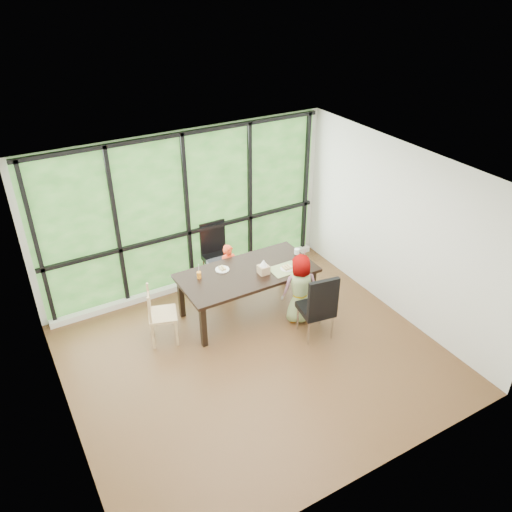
# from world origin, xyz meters

# --- Properties ---
(ground) EXTENTS (5.00, 5.00, 0.00)m
(ground) POSITION_xyz_m (0.00, 0.00, 0.00)
(ground) COLOR black
(ground) RESTS_ON ground
(back_wall) EXTENTS (5.00, 0.00, 5.00)m
(back_wall) POSITION_xyz_m (0.00, 2.25, 1.35)
(back_wall) COLOR silver
(back_wall) RESTS_ON ground
(foliage_backdrop) EXTENTS (4.80, 0.02, 2.65)m
(foliage_backdrop) POSITION_xyz_m (0.00, 2.23, 1.35)
(foliage_backdrop) COLOR #254E1C
(foliage_backdrop) RESTS_ON back_wall
(window_mullions) EXTENTS (4.80, 0.06, 2.65)m
(window_mullions) POSITION_xyz_m (0.00, 2.19, 1.35)
(window_mullions) COLOR black
(window_mullions) RESTS_ON back_wall
(window_sill) EXTENTS (4.80, 0.12, 0.10)m
(window_sill) POSITION_xyz_m (0.00, 2.15, 0.05)
(window_sill) COLOR silver
(window_sill) RESTS_ON ground
(dining_table) EXTENTS (2.17, 1.19, 0.75)m
(dining_table) POSITION_xyz_m (0.44, 1.01, 0.38)
(dining_table) COLOR black
(dining_table) RESTS_ON ground
(chair_window_leather) EXTENTS (0.46, 0.46, 1.08)m
(chair_window_leather) POSITION_xyz_m (0.43, 2.03, 0.54)
(chair_window_leather) COLOR black
(chair_window_leather) RESTS_ON ground
(chair_interior_leather) EXTENTS (0.53, 0.53, 1.08)m
(chair_interior_leather) POSITION_xyz_m (1.03, 0.02, 0.54)
(chair_interior_leather) COLOR black
(chair_interior_leather) RESTS_ON ground
(chair_end_beech) EXTENTS (0.51, 0.52, 0.90)m
(chair_end_beech) POSITION_xyz_m (-0.96, 1.02, 0.45)
(chair_end_beech) COLOR tan
(chair_end_beech) RESTS_ON ground
(child_toddler) EXTENTS (0.34, 0.23, 0.90)m
(child_toddler) POSITION_xyz_m (0.44, 1.63, 0.45)
(child_toddler) COLOR #FF401B
(child_toddler) RESTS_ON ground
(child_older) EXTENTS (0.64, 0.51, 1.14)m
(child_older) POSITION_xyz_m (1.06, 0.44, 0.57)
(child_older) COLOR slate
(child_older) RESTS_ON ground
(placemat) EXTENTS (0.46, 0.34, 0.01)m
(placemat) POSITION_xyz_m (0.98, 0.78, 0.75)
(placemat) COLOR tan
(placemat) RESTS_ON dining_table
(plate_far) EXTENTS (0.22, 0.22, 0.01)m
(plate_far) POSITION_xyz_m (0.13, 1.25, 0.76)
(plate_far) COLOR white
(plate_far) RESTS_ON dining_table
(plate_near) EXTENTS (0.21, 0.21, 0.01)m
(plate_near) POSITION_xyz_m (1.01, 0.78, 0.76)
(plate_near) COLOR white
(plate_near) RESTS_ON dining_table
(orange_cup) EXTENTS (0.07, 0.07, 0.11)m
(orange_cup) POSITION_xyz_m (-0.27, 1.22, 0.80)
(orange_cup) COLOR orange
(orange_cup) RESTS_ON dining_table
(green_cup) EXTENTS (0.08, 0.08, 0.13)m
(green_cup) POSITION_xyz_m (1.31, 0.75, 0.82)
(green_cup) COLOR #54D93C
(green_cup) RESTS_ON dining_table
(white_mug) EXTENTS (0.09, 0.09, 0.09)m
(white_mug) POSITION_xyz_m (1.40, 1.09, 0.79)
(white_mug) COLOR white
(white_mug) RESTS_ON dining_table
(tissue_box) EXTENTS (0.15, 0.15, 0.13)m
(tissue_box) POSITION_xyz_m (0.63, 0.85, 0.82)
(tissue_box) COLOR tan
(tissue_box) RESTS_ON dining_table
(crepe_rolls_far) EXTENTS (0.10, 0.12, 0.04)m
(crepe_rolls_far) POSITION_xyz_m (0.13, 1.25, 0.78)
(crepe_rolls_far) COLOR tan
(crepe_rolls_far) RESTS_ON plate_far
(crepe_rolls_near) EXTENTS (0.15, 0.12, 0.04)m
(crepe_rolls_near) POSITION_xyz_m (1.01, 0.78, 0.78)
(crepe_rolls_near) COLOR tan
(crepe_rolls_near) RESTS_ON plate_near
(straw_white) EXTENTS (0.01, 0.04, 0.20)m
(straw_white) POSITION_xyz_m (-0.27, 1.22, 0.90)
(straw_white) COLOR white
(straw_white) RESTS_ON orange_cup
(straw_pink) EXTENTS (0.01, 0.04, 0.20)m
(straw_pink) POSITION_xyz_m (1.31, 0.75, 0.92)
(straw_pink) COLOR pink
(straw_pink) RESTS_ON green_cup
(tissue) EXTENTS (0.12, 0.12, 0.11)m
(tissue) POSITION_xyz_m (0.63, 0.85, 0.94)
(tissue) COLOR white
(tissue) RESTS_ON tissue_box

